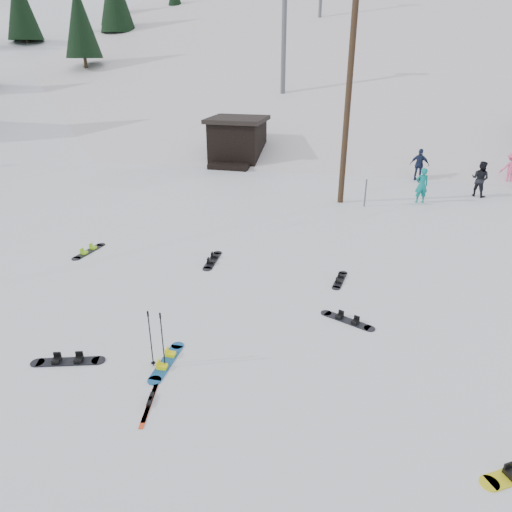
# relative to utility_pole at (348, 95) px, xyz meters

# --- Properties ---
(ground) EXTENTS (200.00, 200.00, 0.00)m
(ground) POSITION_rel_utility_pole_xyz_m (-2.00, -14.00, -4.68)
(ground) COLOR white
(ground) RESTS_ON ground
(ski_slope) EXTENTS (60.00, 85.24, 65.97)m
(ski_slope) POSITION_rel_utility_pole_xyz_m (-2.00, 41.00, -16.68)
(ski_slope) COLOR silver
(ski_slope) RESTS_ON ground
(ridge_left) EXTENTS (47.54, 95.03, 58.38)m
(ridge_left) POSITION_rel_utility_pole_xyz_m (-38.00, 34.00, -15.68)
(ridge_left) COLOR white
(ridge_left) RESTS_ON ground
(treeline_left) EXTENTS (20.00, 64.00, 10.00)m
(treeline_left) POSITION_rel_utility_pole_xyz_m (-36.00, 26.00, -4.68)
(treeline_left) COLOR black
(treeline_left) RESTS_ON ground
(treeline_crest) EXTENTS (50.00, 6.00, 10.00)m
(treeline_crest) POSITION_rel_utility_pole_xyz_m (-2.00, 72.00, -4.68)
(treeline_crest) COLOR black
(treeline_crest) RESTS_ON ski_slope
(utility_pole) EXTENTS (2.00, 0.26, 9.00)m
(utility_pole) POSITION_rel_utility_pole_xyz_m (0.00, 0.00, 0.00)
(utility_pole) COLOR #3A2819
(utility_pole) RESTS_ON ground
(trail_sign) EXTENTS (0.50, 0.09, 1.85)m
(trail_sign) POSITION_rel_utility_pole_xyz_m (1.10, -0.42, -3.41)
(trail_sign) COLOR #595B60
(trail_sign) RESTS_ON ground
(lift_hut) EXTENTS (3.40, 4.10, 2.75)m
(lift_hut) POSITION_rel_utility_pole_xyz_m (-7.00, 6.94, -3.32)
(lift_hut) COLOR black
(lift_hut) RESTS_ON ground
(lift_tower_near) EXTENTS (2.20, 0.36, 8.00)m
(lift_tower_near) POSITION_rel_utility_pole_xyz_m (-6.00, 16.00, 3.18)
(lift_tower_near) COLOR #595B60
(lift_tower_near) RESTS_ON ski_slope
(hero_snowboard) EXTENTS (0.32, 1.57, 0.11)m
(hero_snowboard) POSITION_rel_utility_pole_xyz_m (-2.70, -13.10, -4.65)
(hero_snowboard) COLOR #175798
(hero_snowboard) RESTS_ON ground
(hero_skis) EXTENTS (0.40, 1.45, 0.08)m
(hero_skis) POSITION_rel_utility_pole_xyz_m (-2.49, -14.32, -4.66)
(hero_skis) COLOR red
(hero_skis) RESTS_ON ground
(ski_poles) EXTENTS (0.38, 0.10, 1.37)m
(ski_poles) POSITION_rel_utility_pole_xyz_m (-2.80, -13.26, -3.98)
(ski_poles) COLOR black
(ski_poles) RESTS_ON ground
(board_scatter_a) EXTENTS (1.56, 0.71, 0.11)m
(board_scatter_a) POSITION_rel_utility_pole_xyz_m (-4.82, -13.63, -4.65)
(board_scatter_a) COLOR black
(board_scatter_a) RESTS_ON ground
(board_scatter_b) EXTENTS (0.39, 1.60, 0.11)m
(board_scatter_b) POSITION_rel_utility_pole_xyz_m (-3.52, -7.71, -4.65)
(board_scatter_b) COLOR black
(board_scatter_b) RESTS_ON ground
(board_scatter_c) EXTENTS (0.43, 1.58, 0.11)m
(board_scatter_c) POSITION_rel_utility_pole_xyz_m (-7.92, -8.05, -4.65)
(board_scatter_c) COLOR black
(board_scatter_c) RESTS_ON ground
(board_scatter_d) EXTENTS (1.41, 0.76, 0.11)m
(board_scatter_d) POSITION_rel_utility_pole_xyz_m (1.05, -10.37, -4.65)
(board_scatter_d) COLOR black
(board_scatter_d) RESTS_ON ground
(board_scatter_f) EXTENTS (0.37, 1.33, 0.09)m
(board_scatter_f) POSITION_rel_utility_pole_xyz_m (0.67, -8.10, -4.66)
(board_scatter_f) COLOR black
(board_scatter_f) RESTS_ON ground
(skier_teal) EXTENTS (0.67, 0.53, 1.60)m
(skier_teal) POSITION_rel_utility_pole_xyz_m (3.53, 0.86, -3.88)
(skier_teal) COLOR #0C7D78
(skier_teal) RESTS_ON ground
(skier_dark) EXTENTS (1.03, 0.98, 1.68)m
(skier_dark) POSITION_rel_utility_pole_xyz_m (6.29, 2.63, -3.84)
(skier_dark) COLOR black
(skier_dark) RESTS_ON ground
(skier_pink) EXTENTS (1.10, 0.71, 1.61)m
(skier_pink) POSITION_rel_utility_pole_xyz_m (8.31, 5.61, -3.88)
(skier_pink) COLOR #EF5487
(skier_pink) RESTS_ON ground
(skier_navy) EXTENTS (1.06, 0.61, 1.69)m
(skier_navy) POSITION_rel_utility_pole_xyz_m (3.72, 5.07, -3.84)
(skier_navy) COLOR #19223F
(skier_navy) RESTS_ON ground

